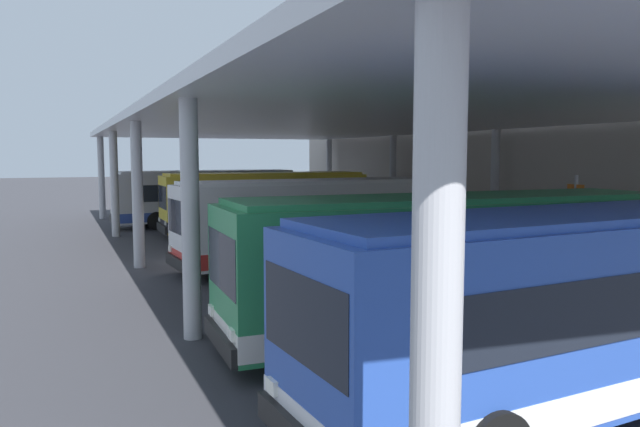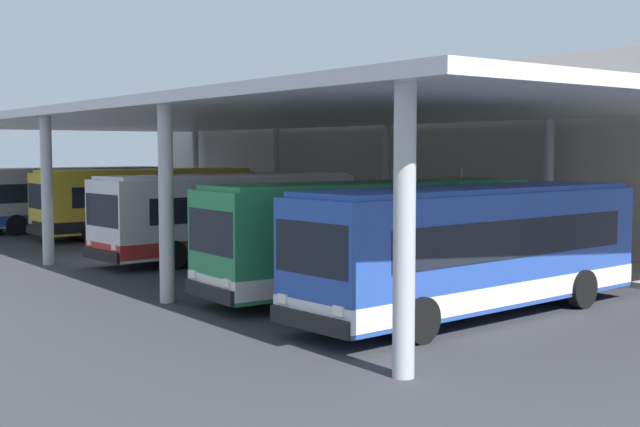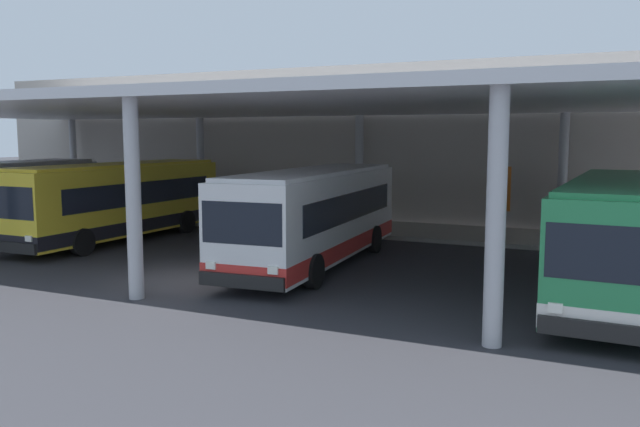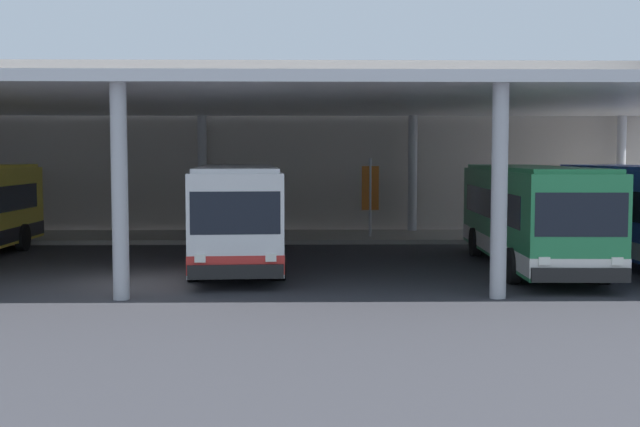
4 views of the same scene
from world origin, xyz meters
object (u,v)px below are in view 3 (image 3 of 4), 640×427
bus_middle_bay (315,215)px  banner_sign (502,193)px  bus_far_bay (619,237)px  trash_bin (172,204)px  bench_waiting (210,207)px  bus_second_bay (118,200)px

bus_middle_bay → banner_sign: banner_sign is taller
bus_far_bay → banner_sign: banner_sign is taller
bus_middle_bay → trash_bin: bearing=145.8°
bench_waiting → trash_bin: trash_bin is taller
bus_middle_bay → banner_sign: bearing=56.8°
bus_second_bay → bus_far_bay: bearing=-5.7°
bus_far_bay → bench_waiting: bus_far_bay is taller
banner_sign → trash_bin: bearing=176.1°
bus_middle_bay → bus_far_bay: size_ratio=1.01×
bus_middle_bay → banner_sign: size_ratio=3.34×
trash_bin → bus_far_bay: bearing=-23.1°
bus_far_bay → trash_bin: (-21.72, 9.28, -0.98)m
bus_far_bay → trash_bin: bearing=156.9°
bus_second_bay → banner_sign: bearing=23.7°
banner_sign → bus_second_bay: bearing=-156.3°
bus_middle_bay → banner_sign: (4.82, 7.36, 0.32)m
bus_second_bay → banner_sign: 15.57m
bus_second_bay → bus_far_bay: (18.60, -1.85, 0.00)m
bus_second_bay → bus_middle_bay: 9.50m
bus_middle_bay → bus_far_bay: bearing=-4.6°
bus_second_bay → bus_far_bay: size_ratio=0.99×
bus_second_bay → bus_middle_bay: bearing=-6.7°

